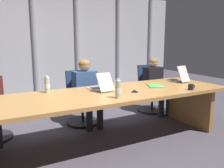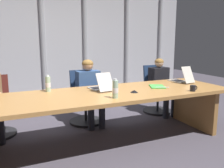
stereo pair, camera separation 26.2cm
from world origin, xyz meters
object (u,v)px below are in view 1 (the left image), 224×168
(office_chair_center, at_px, (151,94))
(water_bottle_secondary, at_px, (47,85))
(conference_mic_left_side, at_px, (135,91))
(person_center, at_px, (156,83))
(coffee_mug_near, at_px, (191,87))
(laptop_center, at_px, (177,78))
(water_bottle_primary, at_px, (118,89))
(laptop_left_mid, at_px, (100,87))
(office_chair_left_mid, at_px, (81,104))
(spiral_notepad, at_px, (155,86))
(person_left_mid, at_px, (87,88))

(office_chair_center, bearing_deg, water_bottle_secondary, -71.64)
(conference_mic_left_side, bearing_deg, person_center, 40.02)
(coffee_mug_near, bearing_deg, laptop_center, 62.78)
(laptop_center, distance_m, conference_mic_left_side, 1.24)
(water_bottle_primary, bearing_deg, office_chair_center, 40.41)
(person_center, distance_m, coffee_mug_near, 1.34)
(laptop_left_mid, distance_m, office_chair_left_mid, 0.92)
(office_chair_left_mid, height_order, water_bottle_secondary, water_bottle_secondary)
(laptop_center, height_order, coffee_mug_near, laptop_center)
(laptop_left_mid, xyz_separation_m, laptop_center, (1.55, 0.03, 0.00))
(office_chair_left_mid, xyz_separation_m, water_bottle_secondary, (-0.74, -0.60, 0.52))
(water_bottle_secondary, height_order, coffee_mug_near, water_bottle_secondary)
(laptop_center, relative_size, coffee_mug_near, 3.75)
(water_bottle_secondary, bearing_deg, laptop_center, -4.40)
(office_chair_left_mid, bearing_deg, spiral_notepad, 43.31)
(laptop_center, height_order, office_chair_left_mid, laptop_center)
(laptop_left_mid, height_order, conference_mic_left_side, laptop_left_mid)
(water_bottle_secondary, bearing_deg, laptop_left_mid, -15.36)
(office_chair_center, bearing_deg, person_center, -0.38)
(laptop_center, height_order, water_bottle_primary, laptop_center)
(water_bottle_secondary, relative_size, spiral_notepad, 0.66)
(water_bottle_secondary, xyz_separation_m, coffee_mug_near, (1.94, -0.84, -0.07))
(office_chair_left_mid, xyz_separation_m, spiral_notepad, (0.90, -0.97, 0.41))
(laptop_left_mid, xyz_separation_m, office_chair_left_mid, (0.01, 0.80, -0.46))
(office_chair_left_mid, height_order, water_bottle_primary, water_bottle_primary)
(water_bottle_secondary, height_order, conference_mic_left_side, water_bottle_secondary)
(conference_mic_left_side, bearing_deg, office_chair_center, 44.04)
(person_center, distance_m, spiral_notepad, 1.05)
(water_bottle_primary, xyz_separation_m, water_bottle_secondary, (-0.72, 0.76, -0.00))
(person_left_mid, distance_m, spiral_notepad, 1.19)
(water_bottle_primary, relative_size, spiral_notepad, 0.69)
(laptop_left_mid, distance_m, spiral_notepad, 0.93)
(conference_mic_left_side, bearing_deg, water_bottle_secondary, 152.90)
(person_center, relative_size, conference_mic_left_side, 10.24)
(person_center, bearing_deg, office_chair_left_mid, -99.10)
(person_left_mid, relative_size, spiral_notepad, 3.15)
(office_chair_left_mid, relative_size, conference_mic_left_side, 8.62)
(person_left_mid, bearing_deg, laptop_left_mid, -7.04)
(laptop_center, xyz_separation_m, water_bottle_primary, (-1.56, -0.58, 0.06))
(laptop_center, bearing_deg, laptop_left_mid, 84.54)
(laptop_left_mid, distance_m, person_left_mid, 0.66)
(laptop_left_mid, distance_m, laptop_center, 1.55)
(conference_mic_left_side, bearing_deg, water_bottle_primary, -153.82)
(water_bottle_secondary, relative_size, coffee_mug_near, 1.94)
(laptop_left_mid, height_order, office_chair_center, laptop_left_mid)
(laptop_center, height_order, conference_mic_left_side, laptop_center)
(office_chair_center, relative_size, coffee_mug_near, 7.73)
(office_chair_left_mid, relative_size, water_bottle_primary, 3.75)
(person_left_mid, relative_size, conference_mic_left_side, 10.52)
(water_bottle_primary, distance_m, conference_mic_left_side, 0.44)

